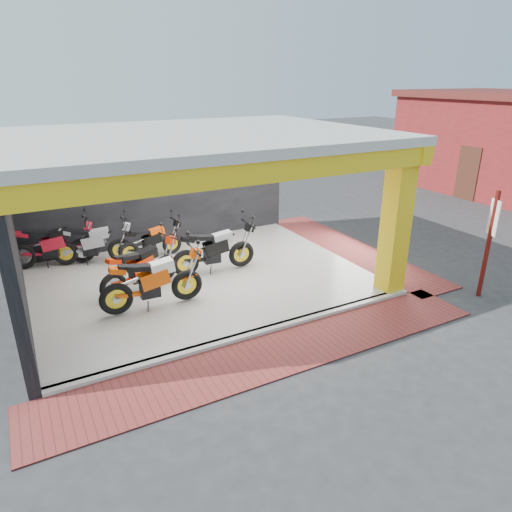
# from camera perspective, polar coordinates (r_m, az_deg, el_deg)

# --- Properties ---
(ground) EXTENTS (80.00, 80.00, 0.00)m
(ground) POSITION_cam_1_polar(r_m,az_deg,el_deg) (10.13, -2.57, -7.18)
(ground) COLOR #2D2D30
(ground) RESTS_ON ground
(showroom_floor) EXTENTS (8.00, 6.00, 0.10)m
(showroom_floor) POSITION_cam_1_polar(r_m,az_deg,el_deg) (11.76, -6.84, -2.80)
(showroom_floor) COLOR silver
(showroom_floor) RESTS_ON ground
(showroom_ceiling) EXTENTS (8.40, 6.40, 0.20)m
(showroom_ceiling) POSITION_cam_1_polar(r_m,az_deg,el_deg) (10.81, -7.69, 14.63)
(showroom_ceiling) COLOR beige
(showroom_ceiling) RESTS_ON corner_column
(back_wall) EXTENTS (8.20, 0.20, 3.50)m
(back_wall) POSITION_cam_1_polar(r_m,az_deg,el_deg) (14.02, -11.92, 8.23)
(back_wall) COLOR black
(back_wall) RESTS_ON ground
(left_wall) EXTENTS (0.20, 6.20, 3.50)m
(left_wall) POSITION_cam_1_polar(r_m,az_deg,el_deg) (10.51, -28.49, 1.62)
(left_wall) COLOR black
(left_wall) RESTS_ON ground
(corner_column) EXTENTS (0.50, 0.50, 3.50)m
(corner_column) POSITION_cam_1_polar(r_m,az_deg,el_deg) (10.95, 17.08, 4.04)
(corner_column) COLOR yellow
(corner_column) RESTS_ON ground
(header_beam_front) EXTENTS (8.40, 0.30, 0.40)m
(header_beam_front) POSITION_cam_1_polar(r_m,az_deg,el_deg) (8.15, 0.16, 10.49)
(header_beam_front) COLOR yellow
(header_beam_front) RESTS_ON corner_column
(header_beam_right) EXTENTS (0.30, 6.40, 0.40)m
(header_beam_right) POSITION_cam_1_polar(r_m,az_deg,el_deg) (12.81, 9.85, 14.21)
(header_beam_right) COLOR yellow
(header_beam_right) RESTS_ON corner_column
(floor_kerb) EXTENTS (8.00, 0.20, 0.10)m
(floor_kerb) POSITION_cam_1_polar(r_m,az_deg,el_deg) (9.31, 0.20, -9.56)
(floor_kerb) COLOR silver
(floor_kerb) RESTS_ON ground
(paver_front) EXTENTS (9.00, 1.40, 0.03)m
(paver_front) POSITION_cam_1_polar(r_m,az_deg,el_deg) (8.76, 2.69, -12.07)
(paver_front) COLOR maroon
(paver_front) RESTS_ON ground
(paver_right) EXTENTS (1.40, 7.00, 0.03)m
(paver_right) POSITION_cam_1_polar(r_m,az_deg,el_deg) (14.08, 11.59, 0.92)
(paver_right) COLOR maroon
(paver_right) RESTS_ON ground
(signpost) EXTENTS (0.16, 0.33, 2.55)m
(signpost) POSITION_cam_1_polar(r_m,az_deg,el_deg) (11.63, 27.12, 1.74)
(signpost) COLOR #57110D
(signpost) RESTS_ON ground
(moto_hero) EXTENTS (2.43, 0.96, 1.47)m
(moto_hero) POSITION_cam_1_polar(r_m,az_deg,el_deg) (10.26, -8.74, -1.84)
(moto_hero) COLOR #ED510A
(moto_hero) RESTS_ON showroom_floor
(moto_row_a) EXTENTS (2.41, 1.03, 1.44)m
(moto_row_a) POSITION_cam_1_polar(r_m,az_deg,el_deg) (11.97, -1.86, 1.77)
(moto_row_a) COLOR black
(moto_row_a) RESTS_ON showroom_floor
(moto_row_b) EXTENTS (2.39, 1.52, 1.37)m
(moto_row_b) POSITION_cam_1_polar(r_m,az_deg,el_deg) (11.36, -11.39, 0.03)
(moto_row_b) COLOR red
(moto_row_b) RESTS_ON showroom_floor
(moto_row_c) EXTENTS (1.99, 0.88, 1.18)m
(moto_row_c) POSITION_cam_1_polar(r_m,az_deg,el_deg) (13.15, -10.54, 2.66)
(moto_row_c) COLOR black
(moto_row_c) RESTS_ON showroom_floor
(moto_row_d) EXTENTS (2.39, 1.27, 1.39)m
(moto_row_d) POSITION_cam_1_polar(r_m,az_deg,el_deg) (13.13, -21.08, 1.99)
(moto_row_d) COLOR red
(moto_row_d) RESTS_ON showroom_floor
(moto_row_e) EXTENTS (2.36, 1.51, 1.35)m
(moto_row_e) POSITION_cam_1_polar(r_m,az_deg,el_deg) (12.86, -16.75, 2.05)
(moto_row_e) COLOR #9A9CA1
(moto_row_e) RESTS_ON showroom_floor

